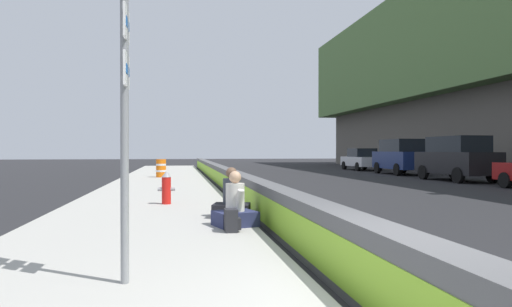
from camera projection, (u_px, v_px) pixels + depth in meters
The scene contains 10 objects.
jersey_barrier at pixel (402, 282), 4.09m from camera, with size 76.00×0.45×0.85m.
route_sign_post at pixel (125, 89), 5.03m from camera, with size 0.44×0.09×3.60m.
fire_hydrant at pixel (166, 187), 12.45m from camera, with size 0.26×0.46×0.88m.
seated_person_foreground at pixel (235, 209), 8.86m from camera, with size 0.82×0.90×1.04m.
seated_person_middle at pixel (231, 201), 10.03m from camera, with size 0.82×0.90×1.07m.
backpack at pixel (232, 221), 8.23m from camera, with size 0.32×0.28×0.40m.
construction_barrel at pixel (161, 168), 24.78m from camera, with size 0.54×0.54×0.95m.
parked_car_fourth at pixel (456, 158), 23.79m from camera, with size 4.84×2.14×2.28m.
parked_car_midline at pixel (401, 156), 30.27m from camera, with size 4.85×2.16×2.28m.
parked_car_far at pixel (361, 159), 36.68m from camera, with size 4.51×1.96×1.71m.
Camera 1 is at (-3.81, 1.94, 1.58)m, focal length 32.83 mm.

